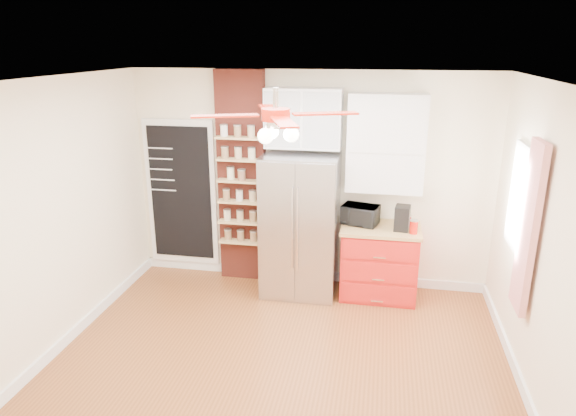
% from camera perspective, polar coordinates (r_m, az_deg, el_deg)
% --- Properties ---
extents(floor, '(4.50, 4.50, 0.00)m').
position_cam_1_polar(floor, '(5.22, -1.16, -17.17)').
color(floor, brown).
rests_on(floor, ground).
extents(ceiling, '(4.50, 4.50, 0.00)m').
position_cam_1_polar(ceiling, '(4.28, -1.39, 13.91)').
color(ceiling, white).
rests_on(ceiling, wall_back).
extents(wall_back, '(4.50, 0.02, 2.70)m').
position_cam_1_polar(wall_back, '(6.45, 2.37, 3.10)').
color(wall_back, '#FFF0CD').
rests_on(wall_back, floor).
extents(wall_front, '(4.50, 0.02, 2.70)m').
position_cam_1_polar(wall_front, '(2.87, -9.84, -17.46)').
color(wall_front, '#FFF0CD').
rests_on(wall_front, floor).
extents(wall_left, '(0.02, 4.00, 2.70)m').
position_cam_1_polar(wall_left, '(5.47, -24.99, -1.35)').
color(wall_left, '#FFF0CD').
rests_on(wall_left, floor).
extents(wall_right, '(0.02, 4.00, 2.70)m').
position_cam_1_polar(wall_right, '(4.69, 26.83, -4.68)').
color(wall_right, '#FFF0CD').
rests_on(wall_right, floor).
extents(chalkboard, '(0.95, 0.05, 1.95)m').
position_cam_1_polar(chalkboard, '(6.93, -11.77, 1.62)').
color(chalkboard, white).
rests_on(chalkboard, wall_back).
extents(brick_pillar, '(0.60, 0.16, 2.70)m').
position_cam_1_polar(brick_pillar, '(6.55, -5.12, 3.27)').
color(brick_pillar, maroon).
rests_on(brick_pillar, floor).
extents(fridge, '(0.90, 0.70, 1.75)m').
position_cam_1_polar(fridge, '(6.25, 1.37, -1.94)').
color(fridge, '#AAAAAF').
rests_on(fridge, floor).
extents(upper_glass_cabinet, '(0.90, 0.35, 0.70)m').
position_cam_1_polar(upper_glass_cabinet, '(6.13, 1.76, 9.96)').
color(upper_glass_cabinet, white).
rests_on(upper_glass_cabinet, wall_back).
extents(red_cabinet, '(0.94, 0.64, 0.90)m').
position_cam_1_polar(red_cabinet, '(6.39, 10.08, -5.88)').
color(red_cabinet, red).
rests_on(red_cabinet, floor).
extents(upper_shelf_unit, '(0.90, 0.30, 1.15)m').
position_cam_1_polar(upper_shelf_unit, '(6.13, 10.83, 7.04)').
color(upper_shelf_unit, white).
rests_on(upper_shelf_unit, wall_back).
extents(window, '(0.04, 0.75, 1.05)m').
position_cam_1_polar(window, '(5.45, 24.47, 0.85)').
color(window, white).
rests_on(window, wall_right).
extents(curtain, '(0.06, 0.40, 1.55)m').
position_cam_1_polar(curtain, '(4.96, 25.17, -2.06)').
color(curtain, red).
rests_on(curtain, wall_right).
extents(ceiling_fan, '(1.40, 1.40, 0.44)m').
position_cam_1_polar(ceiling_fan, '(4.31, -1.36, 10.24)').
color(ceiling_fan, silver).
rests_on(ceiling_fan, ceiling).
extents(toaster_oven, '(0.48, 0.38, 0.23)m').
position_cam_1_polar(toaster_oven, '(6.25, 8.02, -0.74)').
color(toaster_oven, black).
rests_on(toaster_oven, red_cabinet).
extents(coffee_maker, '(0.19, 0.23, 0.29)m').
position_cam_1_polar(coffee_maker, '(6.13, 12.58, -1.10)').
color(coffee_maker, black).
rests_on(coffee_maker, red_cabinet).
extents(canister_left, '(0.10, 0.10, 0.15)m').
position_cam_1_polar(canister_left, '(6.07, 13.80, -2.10)').
color(canister_left, red).
rests_on(canister_left, red_cabinet).
extents(canister_right, '(0.11, 0.11, 0.13)m').
position_cam_1_polar(canister_right, '(6.28, 13.07, -1.44)').
color(canister_right, '#B10916').
rests_on(canister_right, red_cabinet).
extents(pantry_jar_oats, '(0.11, 0.11, 0.15)m').
position_cam_1_polar(pantry_jar_oats, '(6.44, -6.39, 3.86)').
color(pantry_jar_oats, beige).
rests_on(pantry_jar_oats, brick_pillar).
extents(pantry_jar_beans, '(0.11, 0.11, 0.13)m').
position_cam_1_polar(pantry_jar_beans, '(6.37, -5.17, 3.63)').
color(pantry_jar_beans, brown).
rests_on(pantry_jar_beans, brick_pillar).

